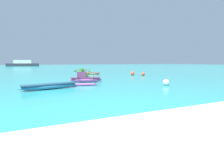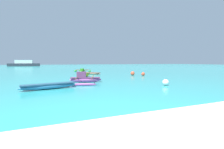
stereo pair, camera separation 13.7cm
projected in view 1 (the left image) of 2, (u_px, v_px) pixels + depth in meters
The scene contains 10 objects.
ground_plane at pixel (125, 135), 3.81m from camera, with size 240.00×240.00×0.00m.
moored_boat_0 at pixel (93, 73), 22.95m from camera, with size 2.09×2.56×0.30m.
moored_boat_1 at pixel (84, 75), 18.68m from camera, with size 1.93×2.12×0.48m.
moored_boat_2 at pixel (85, 79), 13.82m from camera, with size 3.15×4.65×0.99m.
moored_boat_3 at pixel (82, 70), 30.02m from camera, with size 3.63×3.07×0.60m.
moored_boat_4 at pixel (50, 86), 10.34m from camera, with size 3.81×1.44×0.39m.
mooring_buoy_0 at pixel (166, 82), 11.99m from camera, with size 0.50×0.50×0.50m.
mooring_buoy_1 at pixel (143, 74), 20.54m from camera, with size 0.48×0.48×0.48m.
mooring_buoy_2 at pixel (133, 73), 21.21m from camera, with size 0.56×0.56×0.56m.
distant_ferry at pixel (23, 64), 68.15m from camera, with size 12.81×2.82×2.82m.
Camera 1 is at (-1.63, -3.30, 1.86)m, focal length 24.00 mm.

